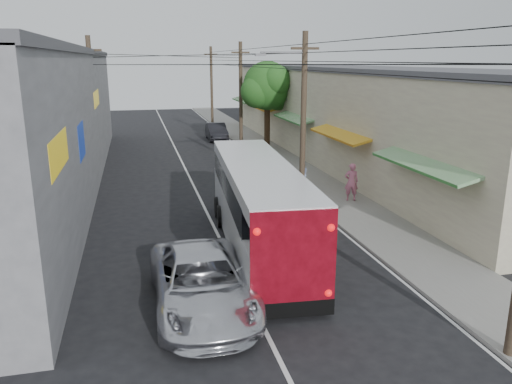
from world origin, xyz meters
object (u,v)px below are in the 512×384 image
(jeepney, at_px, (202,283))
(coach_bus, at_px, (258,205))
(parked_suv, at_px, (253,162))
(pedestrian_far, at_px, (302,174))
(parked_car_far, at_px, (216,132))
(pedestrian_near, at_px, (351,182))
(parked_car_mid, at_px, (256,154))

(jeepney, bearing_deg, coach_bus, 57.30)
(parked_suv, bearing_deg, pedestrian_far, -58.79)
(parked_car_far, bearing_deg, coach_bus, -94.52)
(jeepney, height_order, parked_car_far, jeepney)
(parked_suv, distance_m, parked_car_far, 13.57)
(parked_suv, relative_size, pedestrian_far, 3.84)
(pedestrian_near, bearing_deg, pedestrian_far, -50.82)
(parked_suv, relative_size, parked_car_mid, 1.29)
(jeepney, relative_size, parked_car_mid, 1.36)
(parked_suv, bearing_deg, parked_car_mid, 80.55)
(coach_bus, xyz_separation_m, parked_suv, (2.59, 11.83, -0.86))
(parked_car_far, xyz_separation_m, pedestrian_far, (1.74, -17.58, 0.10))
(parked_car_mid, distance_m, pedestrian_far, 6.66)
(pedestrian_near, relative_size, pedestrian_far, 1.31)
(parked_car_far, distance_m, pedestrian_near, 20.93)
(coach_bus, xyz_separation_m, parked_car_far, (2.59, 25.40, -0.91))
(coach_bus, relative_size, parked_car_mid, 2.67)
(parked_car_mid, bearing_deg, pedestrian_far, -78.66)
(jeepney, relative_size, parked_car_far, 1.29)
(parked_suv, distance_m, pedestrian_far, 4.37)
(parked_car_mid, distance_m, pedestrian_near, 9.99)
(coach_bus, height_order, parked_car_far, coach_bus)
(parked_suv, bearing_deg, pedestrian_near, -58.25)
(parked_car_mid, distance_m, parked_car_far, 11.02)
(parked_suv, bearing_deg, coach_bus, -94.59)
(parked_car_far, height_order, pedestrian_near, pedestrian_near)
(jeepney, height_order, parked_car_mid, jeepney)
(parked_suv, height_order, pedestrian_far, parked_suv)
(parked_car_mid, xyz_separation_m, pedestrian_far, (0.94, -6.59, 0.11))
(pedestrian_near, bearing_deg, parked_suv, -51.51)
(parked_car_mid, height_order, parked_car_far, parked_car_far)
(jeepney, distance_m, pedestrian_near, 12.18)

